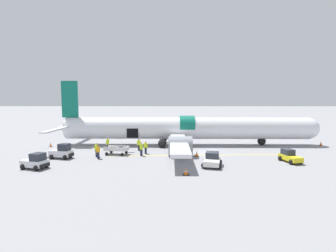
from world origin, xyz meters
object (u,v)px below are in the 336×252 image
baggage_tug_mid (36,162)px  baggage_cart_loading (117,150)px  baggage_tug_spare (62,152)px  ground_crew_helper (146,147)px  ground_crew_loader_b (141,149)px  baggage_tug_lead (290,157)px  airplane (184,129)px  ground_crew_driver (98,151)px  ground_crew_supervisor (97,150)px  ground_crew_marshal (108,144)px  baggage_tug_rear (212,160)px  ground_crew_loader_a (139,144)px

baggage_tug_mid → baggage_cart_loading: baggage_tug_mid is taller
baggage_tug_spare → ground_crew_helper: baggage_tug_spare is taller
ground_crew_loader_b → ground_crew_helper: (0.42, 1.27, -0.04)m
ground_crew_loader_b → baggage_tug_lead: bearing=-10.2°
airplane → ground_crew_driver: bearing=-137.4°
baggage_cart_loading → ground_crew_helper: (3.59, 0.52, 0.33)m
baggage_tug_lead → baggage_tug_mid: bearing=-173.2°
ground_crew_supervisor → ground_crew_helper: (5.82, 1.94, -0.05)m
ground_crew_marshal → baggage_tug_lead: bearing=-16.5°
ground_crew_driver → baggage_tug_spare: bearing=178.8°
baggage_tug_lead → ground_crew_driver: size_ratio=1.84×
baggage_tug_lead → ground_crew_helper: size_ratio=1.88×
baggage_tug_rear → ground_crew_marshal: bearing=147.4°
baggage_tug_spare → ground_crew_marshal: baggage_tug_spare is taller
baggage_tug_mid → baggage_tug_spare: size_ratio=1.01×
baggage_tug_mid → baggage_tug_spare: bearing=81.2°
ground_crew_loader_b → ground_crew_marshal: bearing=145.3°
ground_crew_supervisor → baggage_tug_lead: bearing=-6.1°
baggage_tug_lead → ground_crew_helper: 17.19m
ground_crew_loader_b → ground_crew_helper: 1.34m
baggage_tug_lead → ground_crew_supervisor: (-22.46, 2.39, 0.31)m
baggage_tug_rear → ground_crew_supervisor: size_ratio=1.96×
baggage_tug_mid → ground_crew_supervisor: 7.27m
baggage_tug_mid → ground_crew_driver: ground_crew_driver is taller
baggage_tug_spare → baggage_cart_loading: (6.13, 2.33, -0.20)m
ground_crew_marshal → ground_crew_loader_b: bearing=-34.7°
baggage_tug_lead → ground_crew_loader_b: size_ratio=1.79×
airplane → ground_crew_loader_b: airplane is taller
baggage_tug_lead → ground_crew_helper: ground_crew_helper is taller
baggage_tug_spare → ground_crew_helper: (9.72, 2.86, 0.13)m
ground_crew_loader_b → ground_crew_marshal: size_ratio=0.98×
ground_crew_loader_a → ground_crew_loader_b: ground_crew_loader_b is taller
ground_crew_loader_a → ground_crew_driver: 6.60m
baggage_cart_loading → baggage_tug_lead: bearing=-10.6°
airplane → ground_crew_driver: airplane is taller
baggage_tug_rear → ground_crew_loader_a: (-8.80, 8.30, 0.24)m
ground_crew_driver → ground_crew_marshal: bearing=91.5°
ground_crew_loader_b → baggage_cart_loading: bearing=166.8°
ground_crew_loader_a → ground_crew_supervisor: ground_crew_supervisor is taller
baggage_tug_rear → ground_crew_marshal: (-13.13, 8.41, 0.30)m
baggage_tug_mid → ground_crew_loader_a: bearing=46.1°
baggage_tug_rear → ground_crew_helper: 9.83m
baggage_tug_mid → baggage_tug_lead: bearing=6.8°
baggage_tug_mid → ground_crew_loader_a: 13.41m
airplane → baggage_tug_mid: 21.32m
airplane → baggage_tug_lead: 16.03m
baggage_tug_spare → ground_crew_loader_a: (8.57, 4.99, 0.12)m
ground_crew_supervisor → baggage_cart_loading: bearing=32.4°
baggage_tug_spare → ground_crew_loader_a: 9.92m
baggage_tug_spare → ground_crew_marshal: 6.63m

